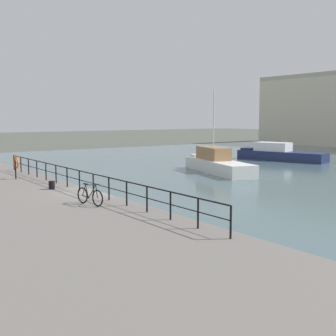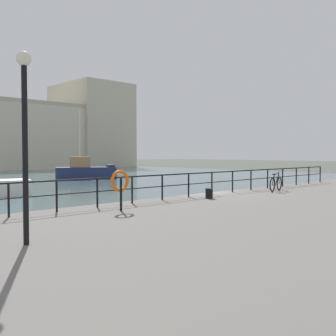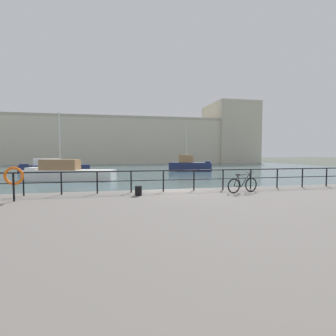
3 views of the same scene
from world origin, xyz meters
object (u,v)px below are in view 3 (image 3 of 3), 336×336
(moored_white_yacht, at_px, (190,165))
(mooring_bollard, at_px, (138,191))
(life_ring_stand, at_px, (14,177))
(moored_blue_motorboat, at_px, (53,167))
(harbor_building, at_px, (148,140))
(moored_harbor_tender, at_px, (67,172))
(parked_bicycle, at_px, (243,185))

(moored_white_yacht, bearing_deg, mooring_bollard, -86.13)
(life_ring_stand, bearing_deg, moored_blue_motorboat, 99.05)
(moored_blue_motorboat, relative_size, moored_white_yacht, 1.32)
(moored_white_yacht, xyz_separation_m, life_ring_stand, (-15.65, -27.26, 0.97))
(life_ring_stand, bearing_deg, mooring_bollard, 3.60)
(harbor_building, relative_size, moored_blue_motorboat, 7.34)
(moored_blue_motorboat, relative_size, life_ring_stand, 7.12)
(moored_harbor_tender, relative_size, life_ring_stand, 6.80)
(moored_blue_motorboat, relative_size, parked_bicycle, 5.70)
(harbor_building, relative_size, moored_harbor_tender, 7.68)
(moored_harbor_tender, bearing_deg, life_ring_stand, 108.11)
(mooring_bollard, relative_size, life_ring_stand, 0.31)
(harbor_building, distance_m, moored_blue_motorboat, 35.80)
(parked_bicycle, bearing_deg, moored_blue_motorboat, 104.61)
(moored_white_yacht, relative_size, mooring_bollard, 17.07)
(harbor_building, distance_m, moored_harbor_tender, 45.57)
(moored_harbor_tender, distance_m, life_ring_stand, 17.19)
(parked_bicycle, distance_m, life_ring_stand, 10.11)
(moored_white_yacht, distance_m, parked_bicycle, 27.73)
(life_ring_stand, bearing_deg, parked_bicycle, 0.58)
(harbor_building, bearing_deg, moored_white_yacht, -86.18)
(harbor_building, height_order, moored_white_yacht, harbor_building)
(moored_harbor_tender, relative_size, parked_bicycle, 5.45)
(moored_harbor_tender, xyz_separation_m, life_ring_stand, (0.72, -17.14, 1.09))
(life_ring_stand, bearing_deg, moored_white_yacht, 60.14)
(moored_blue_motorboat, xyz_separation_m, mooring_bollard, (9.77, -29.45, 0.39))
(moored_blue_motorboat, bearing_deg, mooring_bollard, 93.27)
(harbor_building, xyz_separation_m, moored_harbor_tender, (-14.17, -42.97, -5.39))
(moored_blue_motorboat, bearing_deg, harbor_building, -136.04)
(parked_bicycle, bearing_deg, life_ring_stand, 168.62)
(parked_bicycle, relative_size, mooring_bollard, 3.96)
(moored_harbor_tender, bearing_deg, moored_blue_motorboat, -56.61)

